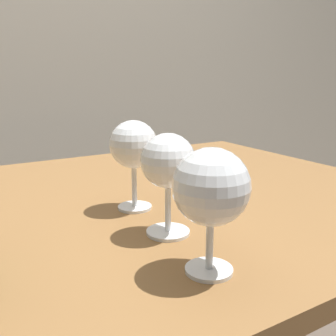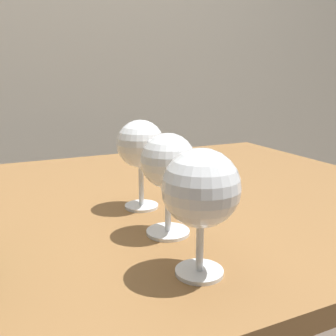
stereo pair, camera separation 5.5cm
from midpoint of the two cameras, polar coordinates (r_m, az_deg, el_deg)
The scene contains 4 objects.
dining_table at distance 0.78m, azimuth -7.33°, elevation -11.43°, with size 1.11×0.83×0.72m.
wine_glass_port at distance 0.44m, azimuth 2.87°, elevation -3.31°, with size 0.09×0.09×0.15m.
wine_glass_rose at distance 0.55m, azimuth -2.87°, elevation 0.71°, with size 0.08×0.08×0.15m.
wine_glass_cabernet at distance 0.66m, azimuth -7.54°, elevation 3.22°, with size 0.08×0.08×0.16m.
Camera 1 is at (-0.30, -0.64, 0.95)m, focal length 41.01 mm.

